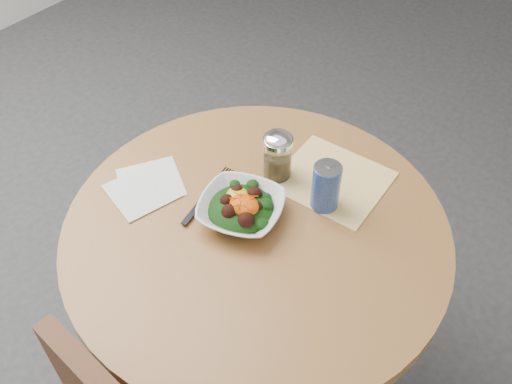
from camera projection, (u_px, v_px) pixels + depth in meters
ground at (256, 374)px, 1.86m from camera, size 6.00×6.00×0.00m
table at (256, 276)px, 1.46m from camera, size 0.90×0.90×0.75m
cloth_napkin at (332, 180)px, 1.42m from camera, size 0.27×0.25×0.00m
paper_napkins at (146, 186)px, 1.40m from camera, size 0.20×0.23×0.00m
salad_bowl at (241, 208)px, 1.32m from camera, size 0.24×0.24×0.07m
fork at (209, 193)px, 1.38m from camera, size 0.06×0.21×0.00m
spice_shaker at (278, 156)px, 1.39m from camera, size 0.07×0.07×0.13m
beverage_can at (326, 186)px, 1.32m from camera, size 0.07×0.07×0.13m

